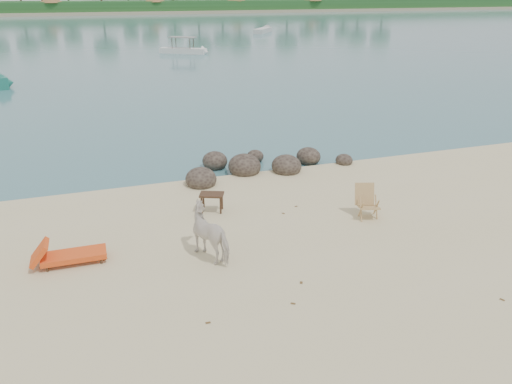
% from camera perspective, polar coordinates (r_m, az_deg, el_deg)
% --- Properties ---
extents(water, '(400.00, 400.00, 0.00)m').
position_cam_1_polar(water, '(99.61, -17.79, 17.77)').
color(water, '#336167').
rests_on(water, ground).
extents(far_shore, '(420.00, 90.00, 1.40)m').
position_cam_1_polar(far_shore, '(179.51, -18.85, 19.18)').
color(far_shore, tan).
rests_on(far_shore, ground).
extents(far_scenery, '(420.00, 18.00, 9.50)m').
position_cam_1_polar(far_scenery, '(146.14, -18.70, 20.00)').
color(far_scenery, '#1E4C1E').
rests_on(far_scenery, ground).
extents(boulders, '(6.21, 2.79, 0.84)m').
position_cam_1_polar(boulders, '(17.39, -0.16, 2.93)').
color(boulders, black).
rests_on(boulders, ground).
extents(cow, '(1.23, 1.58, 1.22)m').
position_cam_1_polar(cow, '(11.72, -4.98, -4.76)').
color(cow, silver).
rests_on(cow, ground).
extents(side_table, '(0.78, 0.65, 0.54)m').
position_cam_1_polar(side_table, '(14.18, -5.05, -1.32)').
color(side_table, '#352615').
rests_on(side_table, ground).
extents(lounge_chair, '(1.80, 0.65, 0.54)m').
position_cam_1_polar(lounge_chair, '(12.28, -20.10, -6.59)').
color(lounge_chair, red).
rests_on(lounge_chair, ground).
extents(deck_chair, '(0.75, 0.79, 0.91)m').
position_cam_1_polar(deck_chair, '(14.01, 12.80, -1.28)').
color(deck_chair, tan).
rests_on(deck_chair, ground).
extents(boat_mid, '(5.06, 3.81, 2.57)m').
position_cam_1_polar(boat_mid, '(52.16, -8.40, 16.86)').
color(boat_mid, silver).
rests_on(boat_mid, water).
extents(boat_far, '(4.78, 6.03, 0.74)m').
position_cam_1_polar(boat_far, '(77.42, 0.77, 18.06)').
color(boat_far, silver).
rests_on(boat_far, water).
extents(dead_leaves, '(8.46, 6.42, 0.00)m').
position_cam_1_polar(dead_leaves, '(10.54, -1.39, -11.85)').
color(dead_leaves, brown).
rests_on(dead_leaves, ground).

